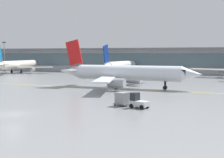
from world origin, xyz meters
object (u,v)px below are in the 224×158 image
object	(u,v)px
gate_airplane_1	(120,66)
cargo_dolly_lead	(122,98)
taxiing_regional_jet	(126,73)
baggage_tug	(138,101)
gate_airplane_0	(18,65)
apron_light_mast_0	(4,55)

from	to	relation	value
gate_airplane_1	cargo_dolly_lead	distance (m)	65.47
taxiing_regional_jet	baggage_tug	xyz separation A→B (m)	(9.43, -23.21, -2.32)
cargo_dolly_lead	baggage_tug	bearing A→B (deg)	-0.00
taxiing_regional_jet	baggage_tug	distance (m)	25.16
baggage_tug	cargo_dolly_lead	xyz separation A→B (m)	(-2.64, 0.89, 0.16)
gate_airplane_0	cargo_dolly_lead	xyz separation A→B (m)	(62.11, -57.84, -2.03)
taxiing_regional_jet	apron_light_mast_0	size ratio (longest dim) A/B	2.57
gate_airplane_0	baggage_tug	world-z (taller)	gate_airplane_0
gate_airplane_1	apron_light_mast_0	xyz separation A→B (m)	(-57.52, 9.27, 3.84)
taxiing_regional_jet	baggage_tug	world-z (taller)	taxiing_regional_jet
taxiing_regional_jet	cargo_dolly_lead	world-z (taller)	taxiing_regional_jet
apron_light_mast_0	gate_airplane_0	bearing A→B (deg)	-36.99
baggage_tug	cargo_dolly_lead	distance (m)	2.79
taxiing_regional_jet	baggage_tug	size ratio (longest dim) A/B	11.10
baggage_tug	apron_light_mast_0	bearing A→B (deg)	157.49
baggage_tug	apron_light_mast_0	xyz separation A→B (m)	(-82.11, 71.81, 6.06)
gate_airplane_1	apron_light_mast_0	world-z (taller)	apron_light_mast_0
gate_airplane_0	baggage_tug	distance (m)	87.45
gate_airplane_0	cargo_dolly_lead	distance (m)	84.90
baggage_tug	apron_light_mast_0	distance (m)	109.25
gate_airplane_1	taxiing_regional_jet	bearing A→B (deg)	-156.81
taxiing_regional_jet	apron_light_mast_0	xyz separation A→B (m)	(-72.68, 48.60, 3.74)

